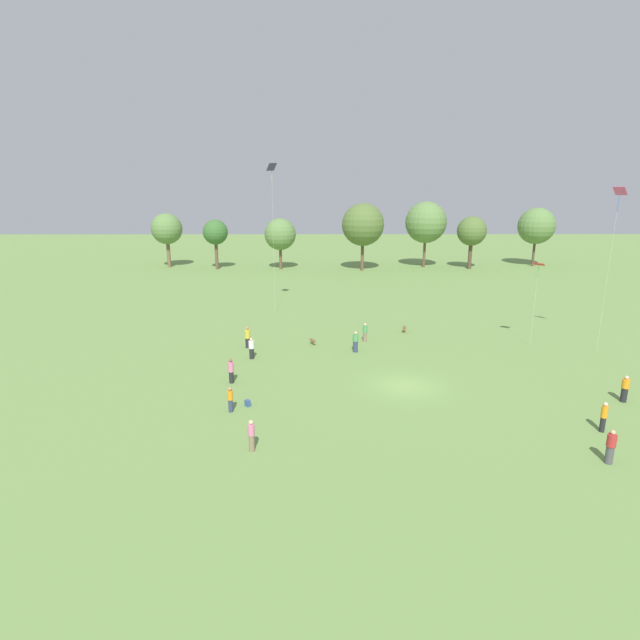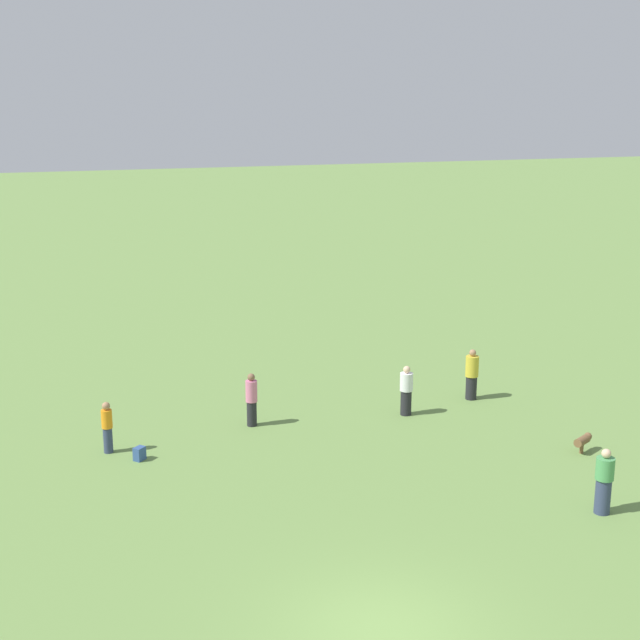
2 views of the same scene
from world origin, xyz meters
name	(u,v)px [view 1 (image 1 of 2)]	position (x,y,z in m)	size (l,w,h in m)	color
ground_plane	(406,386)	(0.00, 0.00, 0.00)	(240.00, 240.00, 0.00)	#6B8E47
tree_0	(167,229)	(-31.43, 54.02, 6.47)	(5.19, 5.19, 9.12)	brown
tree_1	(215,233)	(-22.76, 51.67, 6.07)	(4.09, 4.09, 8.19)	brown
tree_2	(280,234)	(-12.09, 51.63, 5.77)	(5.20, 5.20, 8.40)	brown
tree_3	(363,225)	(1.42, 50.12, 7.44)	(6.84, 6.84, 10.87)	brown
tree_4	(426,222)	(12.34, 53.73, 7.56)	(6.90, 6.90, 11.03)	brown
tree_5	(472,231)	(19.60, 51.75, 6.23)	(4.81, 4.81, 8.70)	brown
tree_6	(536,226)	(31.67, 55.06, 6.88)	(6.19, 6.19, 9.99)	brown
person_0	(356,342)	(-2.87, 7.34, 0.85)	(0.64, 0.64, 1.74)	#333D5B
person_1	(252,349)	(-11.14, 5.72, 0.83)	(0.59, 0.59, 1.69)	#232328
person_2	(248,337)	(-11.83, 8.55, 0.88)	(0.61, 0.61, 1.80)	#232328
person_3	(231,371)	(-11.89, 0.62, 0.88)	(0.52, 0.52, 1.75)	#232328
person_4	(230,399)	(-11.16, -4.00, 0.80)	(0.40, 0.40, 1.58)	#333D5B
person_5	(625,389)	(13.17, -2.67, 0.85)	(0.62, 0.62, 1.73)	#232328
person_6	(365,333)	(-1.82, 10.22, 0.82)	(0.51, 0.51, 1.66)	#847056
person_7	(251,436)	(-9.31, -8.65, 0.86)	(0.48, 0.48, 1.71)	#847056
person_8	(604,417)	(9.61, -6.66, 0.88)	(0.38, 0.38, 1.74)	#232328
person_9	(611,447)	(8.13, -9.91, 0.87)	(0.61, 0.61, 1.76)	#4C4C51
kite_1	(539,267)	(12.09, 8.82, 6.76)	(1.14, 1.13, 7.13)	red
kite_2	(272,174)	(-10.51, 20.35, 14.36)	(1.10, 0.97, 15.46)	black
kite_3	(619,199)	(17.12, 7.60, 12.20)	(1.06, 1.12, 13.10)	#E54C99
dog_0	(404,328)	(2.13, 13.12, 0.40)	(0.42, 0.72, 0.60)	brown
dog_1	(312,340)	(-6.40, 9.31, 0.38)	(0.53, 0.75, 0.55)	brown
picnic_bag_0	(248,403)	(-10.26, -3.22, 0.20)	(0.40, 0.40, 0.40)	#33518C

